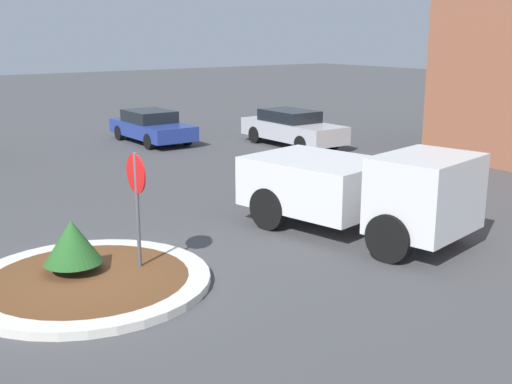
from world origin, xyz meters
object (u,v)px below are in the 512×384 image
at_px(parked_sedan_blue, 151,126).
at_px(parked_sedan_silver, 292,128).
at_px(utility_truck, 358,188).
at_px(stop_sign, 137,191).

xyz_separation_m(parked_sedan_blue, parked_sedan_silver, (4.05, 4.08, 0.07)).
relative_size(utility_truck, parked_sedan_silver, 1.14).
height_order(utility_truck, parked_sedan_blue, utility_truck).
xyz_separation_m(stop_sign, parked_sedan_blue, (-13.08, 7.04, -0.94)).
height_order(stop_sign, utility_truck, stop_sign).
distance_m(utility_truck, parked_sedan_blue, 13.91).
xyz_separation_m(utility_truck, parked_sedan_blue, (-13.75, 2.07, -0.39)).
bearing_deg(stop_sign, parked_sedan_silver, 129.05).
height_order(utility_truck, parked_sedan_silver, utility_truck).
distance_m(stop_sign, parked_sedan_blue, 14.89).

